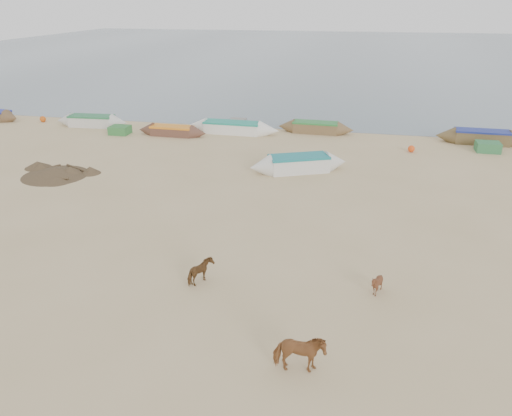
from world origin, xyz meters
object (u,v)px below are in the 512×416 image
(calf_front, at_px, (377,284))
(cow_adult, at_px, (299,354))
(calf_right, at_px, (201,272))
(near_canoe, at_px, (299,164))

(calf_front, bearing_deg, cow_adult, -51.58)
(cow_adult, height_order, calf_front, cow_adult)
(calf_right, xyz_separation_m, near_canoe, (1.74, 12.99, 0.03))
(cow_adult, height_order, near_canoe, cow_adult)
(calf_front, height_order, near_canoe, near_canoe)
(calf_right, bearing_deg, calf_front, -82.75)
(calf_right, distance_m, near_canoe, 13.10)
(near_canoe, bearing_deg, calf_front, -94.94)
(calf_front, xyz_separation_m, calf_right, (-6.06, -0.56, 0.05))
(cow_adult, xyz_separation_m, calf_right, (-3.98, 3.81, -0.15))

